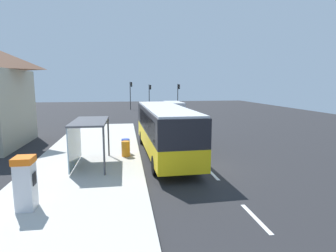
# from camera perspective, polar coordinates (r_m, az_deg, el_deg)

# --- Properties ---
(ground_plane) EXTENTS (56.00, 92.00, 0.04)m
(ground_plane) POSITION_cam_1_polar(r_m,az_deg,el_deg) (29.18, -0.48, -0.55)
(ground_plane) COLOR #262628
(sidewalk_platform) EXTENTS (6.20, 30.00, 0.18)m
(sidewalk_platform) POSITION_cam_1_polar(r_m,az_deg,el_deg) (17.26, -16.02, -7.02)
(sidewalk_platform) COLOR beige
(sidewalk_platform) RESTS_ON ground
(lane_stripe_seg_0) EXTENTS (0.16, 2.20, 0.01)m
(lane_stripe_seg_0) POSITION_cam_1_polar(r_m,az_deg,el_deg) (10.65, 17.61, -17.65)
(lane_stripe_seg_0) COLOR silver
(lane_stripe_seg_0) RESTS_ON ground
(lane_stripe_seg_1) EXTENTS (0.16, 2.20, 0.01)m
(lane_stripe_seg_1) POSITION_cam_1_polar(r_m,az_deg,el_deg) (14.95, 8.99, -9.57)
(lane_stripe_seg_1) COLOR silver
(lane_stripe_seg_1) RESTS_ON ground
(lane_stripe_seg_2) EXTENTS (0.16, 2.20, 0.01)m
(lane_stripe_seg_2) POSITION_cam_1_polar(r_m,az_deg,el_deg) (19.58, 4.51, -5.10)
(lane_stripe_seg_2) COLOR silver
(lane_stripe_seg_2) RESTS_ON ground
(lane_stripe_seg_3) EXTENTS (0.16, 2.20, 0.01)m
(lane_stripe_seg_3) POSITION_cam_1_polar(r_m,az_deg,el_deg) (24.36, 1.81, -2.34)
(lane_stripe_seg_3) COLOR silver
(lane_stripe_seg_3) RESTS_ON ground
(lane_stripe_seg_4) EXTENTS (0.16, 2.20, 0.01)m
(lane_stripe_seg_4) POSITION_cam_1_polar(r_m,az_deg,el_deg) (29.21, 0.00, -0.49)
(lane_stripe_seg_4) COLOR silver
(lane_stripe_seg_4) RESTS_ON ground
(lane_stripe_seg_5) EXTENTS (0.16, 2.20, 0.01)m
(lane_stripe_seg_5) POSITION_cam_1_polar(r_m,az_deg,el_deg) (34.11, -1.29, 0.84)
(lane_stripe_seg_5) COLOR silver
(lane_stripe_seg_5) RESTS_ON ground
(lane_stripe_seg_6) EXTENTS (0.16, 2.20, 0.01)m
(lane_stripe_seg_6) POSITION_cam_1_polar(r_m,az_deg,el_deg) (39.03, -2.26, 1.83)
(lane_stripe_seg_6) COLOR silver
(lane_stripe_seg_6) RESTS_ON ground
(lane_stripe_seg_7) EXTENTS (0.16, 2.20, 0.01)m
(lane_stripe_seg_7) POSITION_cam_1_polar(r_m,az_deg,el_deg) (43.97, -3.01, 2.59)
(lane_stripe_seg_7) COLOR silver
(lane_stripe_seg_7) RESTS_ON ground
(bus) EXTENTS (2.81, 11.07, 3.21)m
(bus) POSITION_cam_1_polar(r_m,az_deg,el_deg) (17.87, -0.79, -0.39)
(bus) COLOR yellow
(bus) RESTS_ON ground
(white_van) EXTENTS (2.08, 5.22, 2.30)m
(white_van) POSITION_cam_1_polar(r_m,az_deg,el_deg) (36.64, 1.23, 3.48)
(white_van) COLOR silver
(white_van) RESTS_ON ground
(sedan_near) EXTENTS (1.87, 4.42, 1.52)m
(sedan_near) POSITION_cam_1_polar(r_m,az_deg,el_deg) (48.15, -1.07, 4.07)
(sedan_near) COLOR black
(sedan_near) RESTS_ON ground
(ticket_machine) EXTENTS (0.66, 0.76, 1.94)m
(ticket_machine) POSITION_cam_1_polar(r_m,az_deg,el_deg) (11.29, -27.28, -10.32)
(ticket_machine) COLOR silver
(ticket_machine) RESTS_ON sidewalk_platform
(recycling_bin_orange) EXTENTS (0.52, 0.52, 0.95)m
(recycling_bin_orange) POSITION_cam_1_polar(r_m,az_deg,el_deg) (17.52, -8.70, -4.64)
(recycling_bin_orange) COLOR orange
(recycling_bin_orange) RESTS_ON sidewalk_platform
(recycling_bin_blue) EXTENTS (0.52, 0.52, 0.95)m
(recycling_bin_blue) POSITION_cam_1_polar(r_m,az_deg,el_deg) (18.20, -8.70, -4.14)
(recycling_bin_blue) COLOR blue
(recycling_bin_blue) RESTS_ON sidewalk_platform
(traffic_light_near_side) EXTENTS (0.49, 0.28, 4.63)m
(traffic_light_near_side) POSITION_cam_1_polar(r_m,az_deg,el_deg) (50.97, 2.14, 6.92)
(traffic_light_near_side) COLOR #2D2D2D
(traffic_light_near_side) RESTS_ON ground
(traffic_light_far_side) EXTENTS (0.49, 0.28, 5.04)m
(traffic_light_far_side) POSITION_cam_1_polar(r_m,az_deg,el_deg) (50.84, -7.67, 7.12)
(traffic_light_far_side) COLOR #2D2D2D
(traffic_light_far_side) RESTS_ON ground
(traffic_light_median) EXTENTS (0.49, 0.28, 4.54)m
(traffic_light_median) POSITION_cam_1_polar(r_m,az_deg,el_deg) (51.84, -3.78, 6.87)
(traffic_light_median) COLOR #2D2D2D
(traffic_light_median) RESTS_ON ground
(bus_shelter) EXTENTS (1.80, 4.00, 2.50)m
(bus_shelter) POSITION_cam_1_polar(r_m,az_deg,el_deg) (15.82, -16.83, -1.02)
(bus_shelter) COLOR #4C4C51
(bus_shelter) RESTS_ON sidewalk_platform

